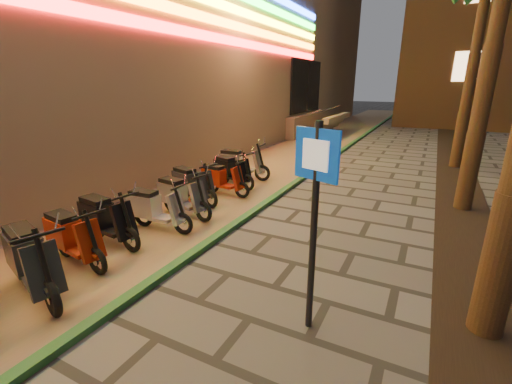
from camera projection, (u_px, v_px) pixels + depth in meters
The scene contains 14 objects.
ground at pixel (158, 338), 4.23m from camera, with size 120.00×120.00×0.00m, color #474442.
parking_strip at pixel (282, 161), 13.83m from camera, with size 3.40×60.00×0.01m, color #8C7251.
green_curb at pixel (322, 164), 13.08m from camera, with size 0.18×60.00×0.10m, color #225C2A.
planting_strip at pixel (467, 239), 6.90m from camera, with size 1.20×40.00×0.02m, color black.
pedestrian_sign at pixel (315, 202), 3.93m from camera, with size 0.56×0.22×2.62m.
scooter_4 at pixel (30, 259), 5.02m from camera, with size 1.74×0.90×1.24m.
scooter_5 at pixel (71, 237), 5.89m from camera, with size 1.57×0.63×1.10m.
scooter_6 at pixel (105, 218), 6.64m from camera, with size 1.63×0.63×1.15m.
scooter_7 at pixel (153, 208), 7.26m from camera, with size 1.54×0.54×1.08m.
scooter_8 at pixel (179, 196), 8.02m from camera, with size 1.59×0.64×1.12m.
scooter_9 at pixel (191, 184), 8.95m from camera, with size 1.61×0.80×1.13m.
scooter_10 at pixel (220, 179), 9.56m from camera, with size 1.49×0.52×1.05m.
scooter_11 at pixel (230, 170), 10.36m from camera, with size 1.58×0.83×1.12m.
scooter_12 at pixel (239, 163), 11.11m from camera, with size 1.72×0.64×1.21m.
Camera 1 is at (2.67, -2.54, 3.01)m, focal length 24.00 mm.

